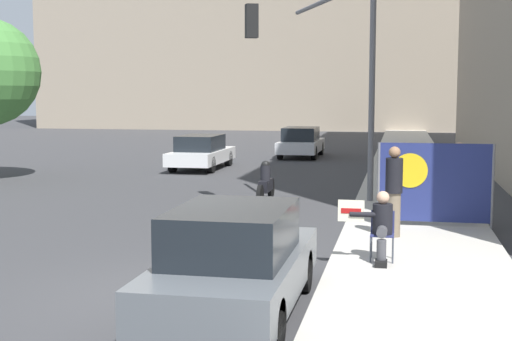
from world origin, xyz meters
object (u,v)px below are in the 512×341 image
object	(u,v)px
pedestrian_behind	(458,180)
car_on_road_midblock	(301,142)
parked_car_curbside	(235,262)
motorcycle_on_road	(266,184)
seated_protester	(381,224)
traffic_light_pole	(326,61)
jogger_on_sidewalk	(394,191)
car_on_road_nearest	(201,152)
protest_banner	(434,183)

from	to	relation	value
pedestrian_behind	car_on_road_midblock	bearing A→B (deg)	109.99
parked_car_curbside	motorcycle_on_road	xyz separation A→B (m)	(-1.46, 9.96, -0.23)
seated_protester	pedestrian_behind	size ratio (longest dim) A/B	0.68
traffic_light_pole	car_on_road_midblock	size ratio (longest dim) A/B	1.22
parked_car_curbside	motorcycle_on_road	size ratio (longest dim) A/B	1.88
seated_protester	jogger_on_sidewalk	xyz separation A→B (m)	(0.19, 2.21, 0.29)
car_on_road_midblock	pedestrian_behind	bearing A→B (deg)	-70.75
motorcycle_on_road	traffic_light_pole	bearing A→B (deg)	-15.34
pedestrian_behind	traffic_light_pole	distance (m)	4.77
jogger_on_sidewalk	seated_protester	bearing A→B (deg)	80.88
traffic_light_pole	motorcycle_on_road	world-z (taller)	traffic_light_pole
parked_car_curbside	motorcycle_on_road	world-z (taller)	parked_car_curbside
traffic_light_pole	car_on_road_nearest	bearing A→B (deg)	124.08
car_on_road_nearest	car_on_road_midblock	size ratio (longest dim) A/B	1.01
seated_protester	protest_banner	world-z (taller)	protest_banner
protest_banner	traffic_light_pole	size ratio (longest dim) A/B	0.45
traffic_light_pole	parked_car_curbside	size ratio (longest dim) A/B	1.29
seated_protester	motorcycle_on_road	xyz separation A→B (m)	(-3.32, 7.00, -0.27)
parked_car_curbside	car_on_road_midblock	xyz separation A→B (m)	(-2.48, 24.32, -0.03)
pedestrian_behind	protest_banner	distance (m)	1.07
traffic_light_pole	car_on_road_midblock	bearing A→B (deg)	100.30
car_on_road_midblock	parked_car_curbside	bearing A→B (deg)	-84.19
seated_protester	traffic_light_pole	size ratio (longest dim) A/B	0.22
motorcycle_on_road	jogger_on_sidewalk	bearing A→B (deg)	-53.80
seated_protester	protest_banner	distance (m)	3.65
seated_protester	parked_car_curbside	world-z (taller)	parked_car_curbside
pedestrian_behind	car_on_road_midblock	world-z (taller)	pedestrian_behind
jogger_on_sidewalk	parked_car_curbside	distance (m)	5.57
seated_protester	car_on_road_midblock	distance (m)	21.80
traffic_light_pole	car_on_road_nearest	xyz separation A→B (m)	(-5.85, 8.64, -3.14)
jogger_on_sidewalk	pedestrian_behind	world-z (taller)	jogger_on_sidewalk
car_on_road_nearest	motorcycle_on_road	bearing A→B (deg)	-63.00
seated_protester	car_on_road_midblock	xyz separation A→B (m)	(-4.33, 21.36, -0.08)
protest_banner	pedestrian_behind	bearing A→B (deg)	57.45
parked_car_curbside	traffic_light_pole	bearing A→B (deg)	88.68
jogger_on_sidewalk	parked_car_curbside	world-z (taller)	jogger_on_sidewalk
traffic_light_pole	parked_car_curbside	bearing A→B (deg)	-91.32
seated_protester	motorcycle_on_road	distance (m)	7.75
pedestrian_behind	car_on_road_midblock	distance (m)	17.98
car_on_road_midblock	car_on_road_nearest	bearing A→B (deg)	-117.04
parked_car_curbside	protest_banner	bearing A→B (deg)	65.96
traffic_light_pole	car_on_road_nearest	size ratio (longest dim) A/B	1.21
protest_banner	car_on_road_nearest	distance (m)	14.46
motorcycle_on_road	protest_banner	bearing A→B (deg)	-38.98
seated_protester	parked_car_curbside	xyz separation A→B (m)	(-1.86, -2.96, -0.05)
protest_banner	car_on_road_midblock	size ratio (longest dim) A/B	0.55
car_on_road_nearest	motorcycle_on_road	xyz separation A→B (m)	(4.17, -8.18, -0.17)
traffic_light_pole	jogger_on_sidewalk	bearing A→B (deg)	-67.13
car_on_road_nearest	protest_banner	bearing A→B (deg)	-53.96
seated_protester	motorcycle_on_road	world-z (taller)	seated_protester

